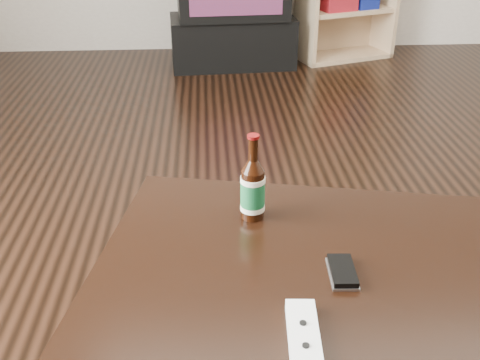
{
  "coord_description": "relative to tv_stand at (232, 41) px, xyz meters",
  "views": [
    {
      "loc": [
        -0.73,
        -1.43,
        1.21
      ],
      "look_at": [
        -0.66,
        -0.29,
        0.59
      ],
      "focal_mm": 42.0,
      "sensor_mm": 36.0,
      "label": 1
    }
  ],
  "objects": [
    {
      "name": "tv_stand",
      "position": [
        0.0,
        0.0,
        0.0
      ],
      "size": [
        0.89,
        0.49,
        0.34
      ],
      "primitive_type": "cube",
      "rotation": [
        0.0,
        0.0,
        0.07
      ],
      "color": "black",
      "rests_on": "floor"
    },
    {
      "name": "phone",
      "position": [
        0.08,
        -3.07,
        0.32
      ],
      "size": [
        0.06,
        0.11,
        0.02
      ],
      "rotation": [
        0.0,
        0.0,
        -0.05
      ],
      "color": "#A6A6A8",
      "rests_on": "coffee_table"
    },
    {
      "name": "remote",
      "position": [
        -0.03,
        -3.27,
        0.33
      ],
      "size": [
        0.07,
        0.2,
        0.02
      ],
      "rotation": [
        0.0,
        0.0,
        -0.07
      ],
      "color": "white",
      "rests_on": "coffee_table"
    },
    {
      "name": "floor",
      "position": [
        0.54,
        -2.55,
        -0.18
      ],
      "size": [
        5.0,
        6.0,
        0.01
      ],
      "primitive_type": "cube",
      "color": "black",
      "rests_on": "ground"
    },
    {
      "name": "coffee_table",
      "position": [
        0.2,
        -3.11,
        0.25
      ],
      "size": [
        1.42,
        0.99,
        0.49
      ],
      "rotation": [
        0.0,
        0.0,
        -0.19
      ],
      "color": "black",
      "rests_on": "floor"
    },
    {
      "name": "beer_bottle",
      "position": [
        -0.09,
        -2.84,
        0.39
      ],
      "size": [
        0.08,
        0.08,
        0.22
      ],
      "rotation": [
        0.0,
        0.0,
        0.42
      ],
      "color": "black",
      "rests_on": "coffee_table"
    }
  ]
}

